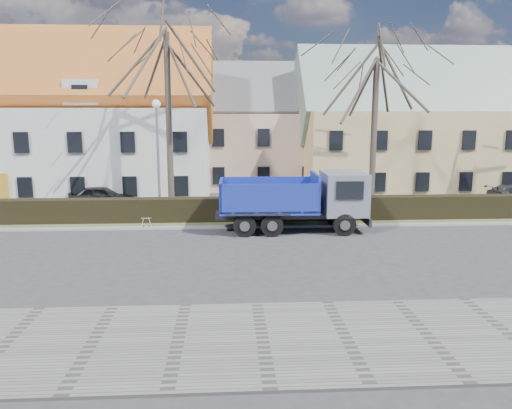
{
  "coord_description": "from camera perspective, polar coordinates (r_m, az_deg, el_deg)",
  "views": [
    {
      "loc": [
        1.35,
        -20.77,
        6.0
      ],
      "look_at": [
        2.69,
        2.67,
        1.6
      ],
      "focal_mm": 35.0,
      "sensor_mm": 36.0,
      "label": 1
    }
  ],
  "objects": [
    {
      "name": "grass_strip",
      "position": [
        27.65,
        -5.98,
        -1.87
      ],
      "size": [
        80.0,
        3.0,
        0.1
      ],
      "primitive_type": "cube",
      "color": "#525E35",
      "rests_on": "ground"
    },
    {
      "name": "ground",
      "position": [
        21.66,
        -6.74,
        -5.54
      ],
      "size": [
        120.0,
        120.0,
        0.0
      ],
      "primitive_type": "plane",
      "color": "#363638"
    },
    {
      "name": "building_white",
      "position": [
        39.49,
        -24.81,
        7.84
      ],
      "size": [
        26.8,
        10.8,
        9.5
      ],
      "primitive_type": null,
      "color": "silver",
      "rests_on": "ground"
    },
    {
      "name": "building_yellow",
      "position": [
        40.55,
        18.09,
        7.62
      ],
      "size": [
        18.8,
        10.8,
        8.5
      ],
      "primitive_type": null,
      "color": "tan",
      "rests_on": "ground"
    },
    {
      "name": "streetlight",
      "position": [
        28.16,
        -11.11,
        5.02
      ],
      "size": [
        0.52,
        0.52,
        6.7
      ],
      "primitive_type": null,
      "color": "gray",
      "rests_on": "ground"
    },
    {
      "name": "curb_far",
      "position": [
        26.09,
        -6.15,
        -2.61
      ],
      "size": [
        80.0,
        0.3,
        0.12
      ],
      "primitive_type": "cube",
      "color": "gray",
      "rests_on": "ground"
    },
    {
      "name": "tree_1",
      "position": [
        29.46,
        -9.98,
        11.09
      ],
      "size": [
        9.2,
        9.2,
        12.65
      ],
      "primitive_type": null,
      "color": "#44392F",
      "rests_on": "ground"
    },
    {
      "name": "cart_frame",
      "position": [
        26.47,
        -12.87,
        -2.05
      ],
      "size": [
        0.73,
        0.44,
        0.64
      ],
      "primitive_type": null,
      "rotation": [
        0.0,
        0.0,
        0.06
      ],
      "color": "silver",
      "rests_on": "ground"
    },
    {
      "name": "hedge",
      "position": [
        27.33,
        -6.03,
        -0.73
      ],
      "size": [
        60.0,
        0.9,
        1.3
      ],
      "primitive_type": "cube",
      "color": "black",
      "rests_on": "ground"
    },
    {
      "name": "dump_truck",
      "position": [
        25.23,
        3.66,
        0.44
      ],
      "size": [
        7.79,
        2.99,
        3.1
      ],
      "primitive_type": null,
      "rotation": [
        0.0,
        0.0,
        -0.01
      ],
      "color": "navy",
      "rests_on": "ground"
    },
    {
      "name": "sidewalk_near",
      "position": [
        13.71,
        -8.91,
        -15.29
      ],
      "size": [
        80.0,
        5.0,
        0.08
      ],
      "primitive_type": "cube",
      "color": "gray",
      "rests_on": "ground"
    },
    {
      "name": "tree_2",
      "position": [
        30.52,
        13.39,
        9.39
      ],
      "size": [
        8.0,
        8.0,
        11.0
      ],
      "primitive_type": null,
      "color": "#44392F",
      "rests_on": "ground"
    },
    {
      "name": "parked_car_a",
      "position": [
        32.96,
        -17.14,
        0.88
      ],
      "size": [
        4.12,
        1.71,
        1.39
      ],
      "primitive_type": "imported",
      "rotation": [
        0.0,
        0.0,
        1.59
      ],
      "color": "black",
      "rests_on": "ground"
    },
    {
      "name": "building_pink",
      "position": [
        40.9,
        0.47,
        7.81
      ],
      "size": [
        10.8,
        8.8,
        8.0
      ],
      "primitive_type": null,
      "color": "#D3AC95",
      "rests_on": "ground"
    }
  ]
}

